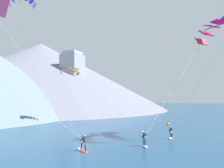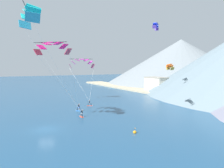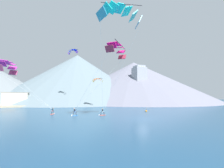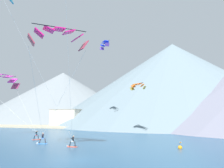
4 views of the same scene
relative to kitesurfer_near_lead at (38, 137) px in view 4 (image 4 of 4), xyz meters
The scene contains 15 objects.
ground_plane 22.17m from the kitesurfer_near_lead, 42.54° to the right, with size 400.00×400.00×0.00m, color navy.
kitesurfer_near_lead is the anchor object (origin of this frame).
kitesurfer_near_trail 12.51m from the kitesurfer_near_lead, 31.64° to the right, with size 1.75×0.62×1.62m.
kitesurfer_mid_center 6.77m from the kitesurfer_near_lead, 48.33° to the right, with size 1.71×1.20×1.79m.
parafoil_kite_near_lead 15.57m from the kitesurfer_near_lead, behind, with size 12.15×8.06×11.64m.
parafoil_kite_mid_center 22.20m from the kitesurfer_near_lead, 46.33° to the right, with size 10.48×10.61×13.85m.
parafoil_kite_distant_high_outer 22.80m from the kitesurfer_near_lead, 41.52° to the left, with size 3.93×2.71×1.48m.
parafoil_kite_distant_low_drift 27.66m from the kitesurfer_near_lead, 69.42° to the left, with size 3.66×4.00×1.69m.
race_marker_buoy 25.47m from the kitesurfer_near_lead, ahead, with size 0.56×0.56×1.02m.
shoreline_strip 37.10m from the kitesurfer_near_lead, 63.88° to the left, with size 180.00×10.00×0.70m, color tan.
shore_building_harbour_front 38.98m from the kitesurfer_near_lead, 113.46° to the left, with size 9.87×5.59×6.13m.
shore_building_promenade_mid 46.84m from the kitesurfer_near_lead, 54.52° to the left, with size 7.59×5.81×4.86m.
shore_building_quay_west 38.18m from the kitesurfer_near_lead, 71.50° to the left, with size 6.71×7.03×6.15m.
mountain_peak_west_ridge 78.67m from the kitesurfer_near_lead, 78.10° to the left, with size 109.45×109.45×36.11m.
mountain_peak_central_summit 87.52m from the kitesurfer_near_lead, 118.75° to the left, with size 88.52×88.52×26.27m.
Camera 4 is at (12.29, -23.34, 4.74)m, focal length 40.00 mm.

